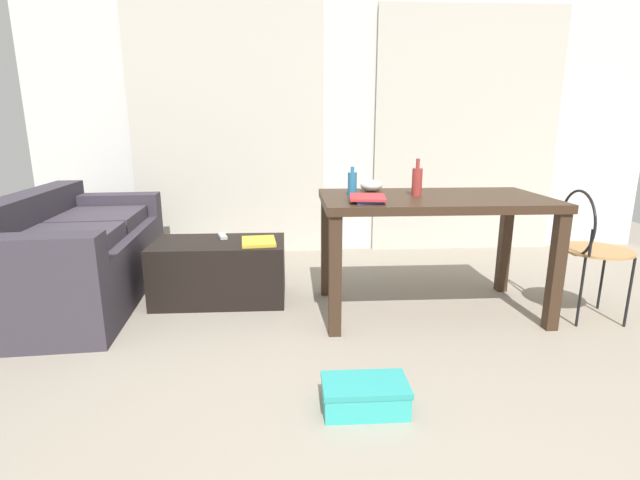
% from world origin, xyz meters
% --- Properties ---
extents(ground_plane, '(7.45, 7.45, 0.00)m').
position_xyz_m(ground_plane, '(0.00, 1.15, 0.00)').
color(ground_plane, gray).
extents(wall_back, '(5.74, 0.10, 2.49)m').
position_xyz_m(wall_back, '(0.00, 3.10, 1.25)').
color(wall_back, silver).
rests_on(wall_back, ground).
extents(curtains, '(3.92, 0.03, 2.21)m').
position_xyz_m(curtains, '(0.00, 3.02, 1.11)').
color(curtains, beige).
rests_on(curtains, ground).
extents(couch, '(0.94, 1.77, 0.73)m').
position_xyz_m(couch, '(-2.03, 1.83, 0.31)').
color(couch, '#38333D').
rests_on(couch, ground).
extents(coffee_table, '(0.88, 0.49, 0.41)m').
position_xyz_m(coffee_table, '(-1.03, 1.76, 0.21)').
color(coffee_table, black).
rests_on(coffee_table, ground).
extents(craft_table, '(1.38, 0.77, 0.75)m').
position_xyz_m(craft_table, '(0.34, 1.48, 0.65)').
color(craft_table, '#382619').
rests_on(craft_table, ground).
extents(wire_chair, '(0.41, 0.42, 0.81)m').
position_xyz_m(wire_chair, '(1.25, 1.30, 0.50)').
color(wire_chair, '#B7844C').
rests_on(wire_chair, ground).
extents(bottle_near, '(0.06, 0.06, 0.23)m').
position_xyz_m(bottle_near, '(0.24, 1.50, 0.84)').
color(bottle_near, '#99332D').
rests_on(bottle_near, craft_table).
extents(bottle_far, '(0.06, 0.06, 0.18)m').
position_xyz_m(bottle_far, '(-0.16, 1.54, 0.83)').
color(bottle_far, teal).
rests_on(bottle_far, craft_table).
extents(bowl, '(0.15, 0.15, 0.08)m').
position_xyz_m(bowl, '(-0.01, 1.70, 0.79)').
color(bowl, beige).
rests_on(bowl, craft_table).
extents(book_stack, '(0.23, 0.28, 0.03)m').
position_xyz_m(book_stack, '(-0.10, 1.30, 0.77)').
color(book_stack, '#33519E').
rests_on(book_stack, craft_table).
extents(tv_remote_primary, '(0.09, 0.16, 0.02)m').
position_xyz_m(tv_remote_primary, '(-1.02, 1.88, 0.42)').
color(tv_remote_primary, '#B7B7B2').
rests_on(tv_remote_primary, coffee_table).
extents(magazine, '(0.25, 0.29, 0.02)m').
position_xyz_m(magazine, '(-0.76, 1.70, 0.42)').
color(magazine, gold).
rests_on(magazine, coffee_table).
extents(shoebox, '(0.36, 0.21, 0.13)m').
position_xyz_m(shoebox, '(-0.24, 0.41, 0.06)').
color(shoebox, '#33B2AD').
rests_on(shoebox, ground).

